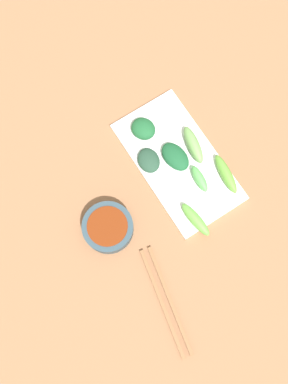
{
  "coord_description": "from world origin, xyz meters",
  "views": [
    {
      "loc": [
        -0.15,
        -0.19,
        0.93
      ],
      "look_at": [
        -0.03,
        -0.01,
        0.05
      ],
      "focal_mm": 40.29,
      "sensor_mm": 36.0,
      "label": 1
    }
  ],
  "objects": [
    {
      "name": "tabletop",
      "position": [
        0.0,
        0.0,
        0.01
      ],
      "size": [
        2.1,
        2.1,
        0.02
      ],
      "primitive_type": "cube",
      "color": "#966645",
      "rests_on": "ground"
    },
    {
      "name": "sauce_bowl",
      "position": [
        -0.14,
        -0.04,
        0.04
      ],
      "size": [
        0.11,
        0.11,
        0.04
      ],
      "color": "#304652",
      "rests_on": "tabletop"
    },
    {
      "name": "serving_plate",
      "position": [
        0.07,
        0.01,
        0.03
      ],
      "size": [
        0.16,
        0.3,
        0.01
      ],
      "primitive_type": "cube",
      "color": "white",
      "rests_on": "tabletop"
    },
    {
      "name": "broccoli_stalk_0",
      "position": [
        0.11,
        0.02,
        0.05
      ],
      "size": [
        0.04,
        0.09,
        0.03
      ],
      "primitive_type": "ellipsoid",
      "rotation": [
        0.0,
        0.0,
        -0.2
      ],
      "color": "#73A959",
      "rests_on": "serving_plate"
    },
    {
      "name": "broccoli_leafy_1",
      "position": [
        0.04,
        0.11,
        0.05
      ],
      "size": [
        0.06,
        0.07,
        0.03
      ],
      "primitive_type": "ellipsoid",
      "rotation": [
        0.0,
        0.0,
        0.3
      ],
      "color": "#1E5C31",
      "rests_on": "serving_plate"
    },
    {
      "name": "broccoli_stalk_2",
      "position": [
        0.08,
        -0.05,
        0.04
      ],
      "size": [
        0.03,
        0.06,
        0.03
      ],
      "primitive_type": "ellipsoid",
      "rotation": [
        0.0,
        0.0,
        -0.11
      ],
      "color": "#5DB659",
      "rests_on": "serving_plate"
    },
    {
      "name": "broccoli_leafy_3",
      "position": [
        0.07,
        0.02,
        0.04
      ],
      "size": [
        0.05,
        0.08,
        0.02
      ],
      "primitive_type": "ellipsoid",
      "rotation": [
        0.0,
        0.0,
        0.12
      ],
      "color": "#1B5630",
      "rests_on": "serving_plate"
    },
    {
      "name": "broccoli_leafy_4",
      "position": [
        0.01,
        0.04,
        0.04
      ],
      "size": [
        0.06,
        0.06,
        0.02
      ],
      "primitive_type": "ellipsoid",
      "rotation": [
        0.0,
        0.0,
        -0.16
      ],
      "color": "#264735",
      "rests_on": "serving_plate"
    },
    {
      "name": "broccoli_stalk_5",
      "position": [
        0.03,
        -0.12,
        0.04
      ],
      "size": [
        0.03,
        0.09,
        0.03
      ],
      "primitive_type": "ellipsoid",
      "rotation": [
        0.0,
        0.0,
        0.11
      ],
      "color": "#67B646",
      "rests_on": "serving_plate"
    },
    {
      "name": "broccoli_stalk_6",
      "position": [
        0.14,
        -0.07,
        0.04
      ],
      "size": [
        0.04,
        0.1,
        0.03
      ],
      "primitive_type": "ellipsoid",
      "rotation": [
        0.0,
        0.0,
        -0.14
      ],
      "color": "#65A63D",
      "rests_on": "serving_plate"
    },
    {
      "name": "chopsticks",
      "position": [
        -0.12,
        -0.23,
        0.02
      ],
      "size": [
        0.07,
        0.23,
        0.01
      ],
      "rotation": [
        0.0,
        0.0,
        -0.19
      ],
      "color": "brown",
      "rests_on": "tabletop"
    }
  ]
}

